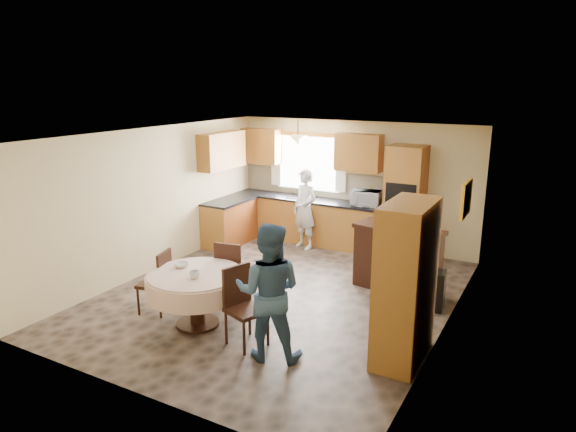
% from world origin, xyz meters
% --- Properties ---
extents(floor, '(5.00, 6.00, 0.01)m').
position_xyz_m(floor, '(0.00, 0.00, 0.00)').
color(floor, brown).
rests_on(floor, ground).
extents(ceiling, '(5.00, 6.00, 0.01)m').
position_xyz_m(ceiling, '(0.00, 0.00, 2.50)').
color(ceiling, white).
rests_on(ceiling, wall_back).
extents(wall_back, '(5.00, 0.02, 2.50)m').
position_xyz_m(wall_back, '(0.00, 3.00, 1.25)').
color(wall_back, '#D0BC85').
rests_on(wall_back, floor).
extents(wall_front, '(5.00, 0.02, 2.50)m').
position_xyz_m(wall_front, '(0.00, -3.00, 1.25)').
color(wall_front, '#D0BC85').
rests_on(wall_front, floor).
extents(wall_left, '(0.02, 6.00, 2.50)m').
position_xyz_m(wall_left, '(-2.50, 0.00, 1.25)').
color(wall_left, '#D0BC85').
rests_on(wall_left, floor).
extents(wall_right, '(0.02, 6.00, 2.50)m').
position_xyz_m(wall_right, '(2.50, 0.00, 1.25)').
color(wall_right, '#D0BC85').
rests_on(wall_right, floor).
extents(window, '(1.40, 0.03, 1.10)m').
position_xyz_m(window, '(-1.00, 2.98, 1.60)').
color(window, white).
rests_on(window, wall_back).
extents(curtain_left, '(0.22, 0.02, 1.15)m').
position_xyz_m(curtain_left, '(-1.75, 2.93, 1.65)').
color(curtain_left, white).
rests_on(curtain_left, wall_back).
extents(curtain_right, '(0.22, 0.02, 1.15)m').
position_xyz_m(curtain_right, '(-0.25, 2.93, 1.65)').
color(curtain_right, white).
rests_on(curtain_right, wall_back).
extents(base_cab_back, '(3.30, 0.60, 0.88)m').
position_xyz_m(base_cab_back, '(-0.85, 2.70, 0.44)').
color(base_cab_back, '#BE8932').
rests_on(base_cab_back, floor).
extents(counter_back, '(3.30, 0.64, 0.04)m').
position_xyz_m(counter_back, '(-0.85, 2.70, 0.90)').
color(counter_back, black).
rests_on(counter_back, base_cab_back).
extents(base_cab_left, '(0.60, 1.20, 0.88)m').
position_xyz_m(base_cab_left, '(-2.20, 1.80, 0.44)').
color(base_cab_left, '#BE8932').
rests_on(base_cab_left, floor).
extents(counter_left, '(0.64, 1.20, 0.04)m').
position_xyz_m(counter_left, '(-2.20, 1.80, 0.90)').
color(counter_left, black).
rests_on(counter_left, base_cab_left).
extents(backsplash, '(3.30, 0.02, 0.55)m').
position_xyz_m(backsplash, '(-0.85, 2.99, 1.18)').
color(backsplash, beige).
rests_on(backsplash, wall_back).
extents(wall_cab_left, '(0.85, 0.33, 0.72)m').
position_xyz_m(wall_cab_left, '(-2.05, 2.83, 1.91)').
color(wall_cab_left, '#A15F28').
rests_on(wall_cab_left, wall_back).
extents(wall_cab_right, '(0.90, 0.33, 0.72)m').
position_xyz_m(wall_cab_right, '(0.15, 2.83, 1.91)').
color(wall_cab_right, '#A15F28').
rests_on(wall_cab_right, wall_back).
extents(wall_cab_side, '(0.33, 1.20, 0.72)m').
position_xyz_m(wall_cab_side, '(-2.33, 1.80, 1.91)').
color(wall_cab_side, '#A15F28').
rests_on(wall_cab_side, wall_left).
extents(oven_tower, '(0.66, 0.62, 2.12)m').
position_xyz_m(oven_tower, '(1.15, 2.69, 1.06)').
color(oven_tower, '#BE8932').
rests_on(oven_tower, floor).
extents(oven_upper, '(0.56, 0.01, 0.45)m').
position_xyz_m(oven_upper, '(1.15, 2.38, 1.25)').
color(oven_upper, black).
rests_on(oven_upper, oven_tower).
extents(oven_lower, '(0.56, 0.01, 0.45)m').
position_xyz_m(oven_lower, '(1.15, 2.38, 0.75)').
color(oven_lower, black).
rests_on(oven_lower, oven_tower).
extents(pendant, '(0.36, 0.36, 0.18)m').
position_xyz_m(pendant, '(-1.00, 2.50, 2.12)').
color(pendant, beige).
rests_on(pendant, ceiling).
extents(sideboard, '(1.45, 0.80, 0.98)m').
position_xyz_m(sideboard, '(1.53, 1.09, 0.49)').
color(sideboard, '#33190E').
rests_on(sideboard, floor).
extents(space_heater, '(0.45, 0.33, 0.59)m').
position_xyz_m(space_heater, '(2.16, 0.65, 0.29)').
color(space_heater, black).
rests_on(space_heater, floor).
extents(cupboard, '(0.51, 1.01, 1.93)m').
position_xyz_m(cupboard, '(2.22, -0.91, 0.97)').
color(cupboard, '#BE8932').
rests_on(cupboard, floor).
extents(dining_table, '(1.33, 1.33, 0.76)m').
position_xyz_m(dining_table, '(-0.49, -1.42, 0.59)').
color(dining_table, '#33190E').
rests_on(dining_table, floor).
extents(chair_left, '(0.49, 0.49, 0.93)m').
position_xyz_m(chair_left, '(-1.21, -1.36, 0.51)').
color(chair_left, '#33190E').
rests_on(chair_left, floor).
extents(chair_back, '(0.50, 0.50, 0.99)m').
position_xyz_m(chair_back, '(-0.45, -0.65, 0.55)').
color(chair_back, '#33190E').
rests_on(chair_back, floor).
extents(chair_right, '(0.56, 0.56, 1.01)m').
position_xyz_m(chair_right, '(0.33, -1.52, 0.56)').
color(chair_right, '#33190E').
rests_on(chair_right, floor).
extents(framed_picture, '(0.06, 0.64, 0.53)m').
position_xyz_m(framed_picture, '(2.47, 1.19, 1.58)').
color(framed_picture, gold).
rests_on(framed_picture, wall_right).
extents(microwave, '(0.59, 0.44, 0.30)m').
position_xyz_m(microwave, '(0.40, 2.65, 1.07)').
color(microwave, silver).
rests_on(microwave, counter_back).
extents(person_sink, '(0.68, 0.57, 1.60)m').
position_xyz_m(person_sink, '(-0.73, 2.30, 0.80)').
color(person_sink, silver).
rests_on(person_sink, floor).
extents(person_dining, '(0.99, 0.88, 1.68)m').
position_xyz_m(person_dining, '(0.80, -1.66, 0.84)').
color(person_dining, '#335070').
rests_on(person_dining, floor).
extents(bowl_sideboard, '(0.30, 0.30, 0.06)m').
position_xyz_m(bowl_sideboard, '(1.24, 1.09, 1.01)').
color(bowl_sideboard, '#B2B2B2').
rests_on(bowl_sideboard, sideboard).
extents(bottle_sideboard, '(0.13, 0.13, 0.30)m').
position_xyz_m(bottle_sideboard, '(1.96, 1.09, 1.13)').
color(bottle_sideboard, silver).
rests_on(bottle_sideboard, sideboard).
extents(cup_table, '(0.14, 0.14, 0.10)m').
position_xyz_m(cup_table, '(-0.37, -1.58, 0.81)').
color(cup_table, '#B2B2B2').
rests_on(cup_table, dining_table).
extents(bowl_table, '(0.20, 0.20, 0.06)m').
position_xyz_m(bowl_table, '(-0.80, -1.33, 0.79)').
color(bowl_table, '#B2B2B2').
rests_on(bowl_table, dining_table).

